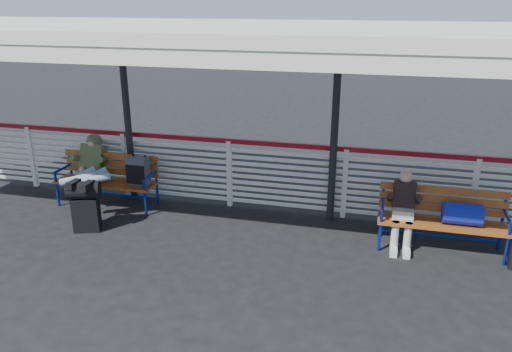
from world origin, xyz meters
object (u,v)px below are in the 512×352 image
(bench_left, at_px, (118,174))
(traveler_man, at_px, (88,173))
(bench_right, at_px, (451,214))
(companion_person, at_px, (403,209))
(luggage_stack, at_px, (85,204))

(bench_left, xyz_separation_m, traveler_man, (-0.37, -0.34, 0.10))
(bench_left, relative_size, traveler_man, 1.10)
(bench_right, height_order, companion_person, companion_person)
(bench_left, height_order, companion_person, companion_person)
(traveler_man, bearing_deg, luggage_stack, -63.30)
(bench_left, xyz_separation_m, companion_person, (4.80, -0.34, -0.01))
(traveler_man, bearing_deg, companion_person, 0.03)
(bench_left, distance_m, traveler_man, 0.52)
(companion_person, bearing_deg, bench_right, 1.27)
(luggage_stack, bearing_deg, bench_left, 69.32)
(luggage_stack, distance_m, bench_right, 5.53)
(bench_left, bearing_deg, traveler_man, -137.57)
(bench_right, bearing_deg, traveler_man, -179.83)
(bench_right, xyz_separation_m, traveler_man, (-5.83, -0.02, 0.12))
(bench_left, bearing_deg, companion_person, -4.05)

